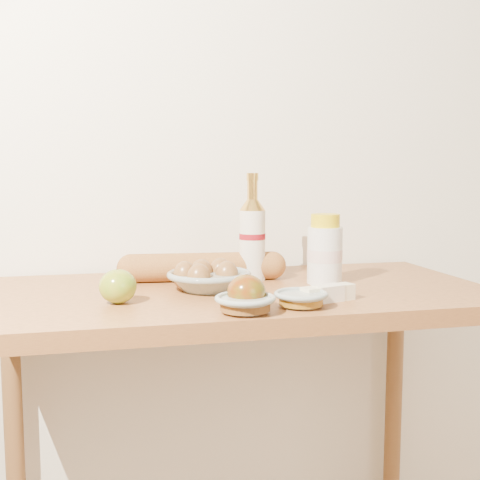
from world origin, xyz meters
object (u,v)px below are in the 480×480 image
Objects in this scene: bourbon_bottle at (252,237)px; cream_bottle at (325,251)px; egg_bowl at (208,278)px; baguette at (203,267)px; table at (237,339)px.

bourbon_bottle is 1.58× the size of cream_bottle.
bourbon_bottle reaches higher than egg_bowl.
cream_bottle is 0.40× the size of baguette.
table is 4.39× the size of bourbon_bottle.
table is 2.76× the size of baguette.
bourbon_bottle is (0.06, 0.10, 0.23)m from table.
baguette is (-0.29, 0.10, -0.04)m from cream_bottle.
table is at bearing -132.72° from bourbon_bottle.
egg_bowl is (-0.07, -0.00, 0.15)m from table.
bourbon_bottle is 0.19m from egg_bowl.
table is 0.17m from egg_bowl.
table is 0.31m from cream_bottle.
bourbon_bottle is at bearing 154.08° from cream_bottle.
cream_bottle reaches higher than table.
bourbon_bottle is at bearing 58.32° from table.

